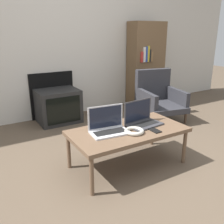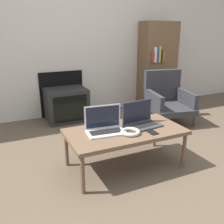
# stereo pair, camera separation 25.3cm
# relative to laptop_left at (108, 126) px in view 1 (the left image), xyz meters

# --- Properties ---
(ground_plane) EXTENTS (14.00, 14.00, 0.00)m
(ground_plane) POSITION_rel_laptop_left_xyz_m (0.19, -0.26, -0.44)
(ground_plane) COLOR brown
(wall_back) EXTENTS (7.00, 0.08, 2.60)m
(wall_back) POSITION_rel_laptop_left_xyz_m (0.19, 1.79, 0.85)
(wall_back) COLOR beige
(wall_back) RESTS_ON ground_plane
(table) EXTENTS (1.11, 0.58, 0.38)m
(table) POSITION_rel_laptop_left_xyz_m (0.19, -0.04, -0.09)
(table) COLOR brown
(table) RESTS_ON ground_plane
(laptop_left) EXTENTS (0.37, 0.24, 0.24)m
(laptop_left) POSITION_rel_laptop_left_xyz_m (0.00, 0.00, 0.00)
(laptop_left) COLOR silver
(laptop_left) RESTS_ON table
(laptop_right) EXTENTS (0.37, 0.25, 0.24)m
(laptop_right) POSITION_rel_laptop_left_xyz_m (0.39, -0.00, 0.00)
(laptop_right) COLOR #38383D
(laptop_right) RESTS_ON table
(headphones) EXTENTS (0.18, 0.18, 0.03)m
(headphones) POSITION_rel_laptop_left_xyz_m (0.19, -0.14, -0.04)
(headphones) COLOR beige
(headphones) RESTS_ON table
(phone) EXTENTS (0.07, 0.13, 0.01)m
(phone) POSITION_rel_laptop_left_xyz_m (0.39, -0.20, -0.05)
(phone) COLOR black
(phone) RESTS_ON table
(tv) EXTENTS (0.58, 0.47, 0.47)m
(tv) POSITION_rel_laptop_left_xyz_m (0.03, 1.51, -0.20)
(tv) COLOR black
(tv) RESTS_ON ground_plane
(armchair) EXTENTS (0.67, 0.76, 0.72)m
(armchair) POSITION_rel_laptop_left_xyz_m (1.36, 0.89, -0.09)
(armchair) COLOR #2D2D33
(armchair) RESTS_ON ground_plane
(bookshelf) EXTENTS (0.62, 0.32, 1.42)m
(bookshelf) POSITION_rel_laptop_left_xyz_m (1.67, 1.59, 0.27)
(bookshelf) COLOR brown
(bookshelf) RESTS_ON ground_plane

